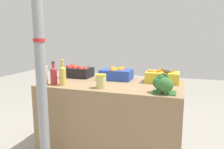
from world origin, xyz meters
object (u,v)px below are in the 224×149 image
object	(u,v)px
juice_bottle_cloudy	(44,73)
sparrow_bird	(166,71)
carrot_crate	(163,77)
support_pole	(40,53)
juice_bottle_ruby	(54,75)
pickle_jar	(101,81)
apple_crate	(77,71)
orange_crate	(116,74)
juice_bottle_golden	(63,75)
broccoli_pile	(162,84)

from	to	relation	value
juice_bottle_cloudy	sparrow_bird	size ratio (longest dim) A/B	2.06
carrot_crate	support_pole	bearing A→B (deg)	-140.49
support_pole	juice_bottle_ruby	size ratio (longest dim) A/B	9.34
pickle_jar	sparrow_bird	bearing A→B (deg)	0.66
apple_crate	orange_crate	world-z (taller)	orange_crate
juice_bottle_golden	juice_bottle_cloudy	bearing A→B (deg)	-180.00
juice_bottle_ruby	juice_bottle_golden	bearing A→B (deg)	0.00
orange_crate	juice_bottle_golden	bearing A→B (deg)	-133.71
support_pole	sparrow_bird	size ratio (longest dim) A/B	17.65
support_pole	apple_crate	distance (m)	0.89
apple_crate	juice_bottle_ruby	size ratio (longest dim) A/B	1.47
carrot_crate	broccoli_pile	xyz separation A→B (m)	(0.04, -0.49, 0.02)
broccoli_pile	pickle_jar	distance (m)	0.62
carrot_crate	sparrow_bird	size ratio (longest dim) A/B	2.78
juice_bottle_cloudy	pickle_jar	distance (m)	0.68
carrot_crate	juice_bottle_cloudy	xyz separation A→B (m)	(-1.25, -0.49, 0.05)
apple_crate	juice_bottle_cloudy	size ratio (longest dim) A/B	1.35
juice_bottle_golden	pickle_jar	world-z (taller)	juice_bottle_golden
apple_crate	pickle_jar	size ratio (longest dim) A/B	2.64
broccoli_pile	sparrow_bird	world-z (taller)	sparrow_bird
orange_crate	carrot_crate	bearing A→B (deg)	0.34
support_pole	juice_bottle_cloudy	size ratio (longest dim) A/B	8.56
apple_crate	carrot_crate	distance (m)	1.09
orange_crate	juice_bottle_ruby	bearing A→B (deg)	-139.92
pickle_jar	juice_bottle_golden	bearing A→B (deg)	-178.92
apple_crate	broccoli_pile	distance (m)	1.24
orange_crate	apple_crate	bearing A→B (deg)	-179.57
apple_crate	pickle_jar	bearing A→B (deg)	-42.25
orange_crate	broccoli_pile	size ratio (longest dim) A/B	1.70
orange_crate	sparrow_bird	distance (m)	0.80
apple_crate	sparrow_bird	world-z (taller)	sparrow_bird
apple_crate	broccoli_pile	xyz separation A→B (m)	(1.14, -0.48, 0.01)
carrot_crate	juice_bottle_ruby	size ratio (longest dim) A/B	1.47
juice_bottle_cloudy	juice_bottle_ruby	size ratio (longest dim) A/B	1.09
juice_bottle_golden	pickle_jar	xyz separation A→B (m)	(0.44, 0.01, -0.04)
juice_bottle_ruby	juice_bottle_golden	world-z (taller)	juice_bottle_golden
carrot_crate	pickle_jar	distance (m)	0.75
orange_crate	juice_bottle_golden	size ratio (longest dim) A/B	1.34
apple_crate	sparrow_bird	size ratio (longest dim) A/B	2.78
juice_bottle_cloudy	apple_crate	bearing A→B (deg)	71.61
support_pole	broccoli_pile	bearing A→B (deg)	18.36
broccoli_pile	sparrow_bird	bearing A→B (deg)	35.96
juice_bottle_golden	sparrow_bird	distance (m)	1.10
orange_crate	sparrow_bird	xyz separation A→B (m)	(0.63, -0.47, 0.14)
apple_crate	orange_crate	xyz separation A→B (m)	(0.54, 0.00, -0.01)
juice_bottle_ruby	pickle_jar	size ratio (longest dim) A/B	1.80
orange_crate	juice_bottle_ruby	xyz separation A→B (m)	(-0.57, -0.48, 0.03)
sparrow_bird	pickle_jar	bearing A→B (deg)	13.79
orange_crate	pickle_jar	bearing A→B (deg)	-92.18
juice_bottle_cloudy	juice_bottle_ruby	xyz separation A→B (m)	(0.12, 0.00, -0.01)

